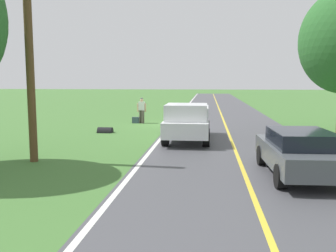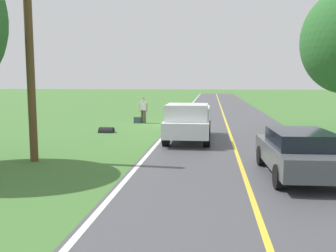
# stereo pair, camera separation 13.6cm
# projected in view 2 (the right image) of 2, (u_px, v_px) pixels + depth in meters

# --- Properties ---
(ground_plane) EXTENTS (200.00, 200.00, 0.00)m
(ground_plane) POSITION_uv_depth(u_px,v_px,m) (160.00, 125.00, 24.28)
(ground_plane) COLOR #427033
(road_surface) EXTENTS (7.31, 120.00, 0.00)m
(road_surface) POSITION_uv_depth(u_px,v_px,m) (227.00, 126.00, 23.77)
(road_surface) COLOR #47474C
(road_surface) RESTS_ON ground
(lane_edge_line) EXTENTS (0.16, 117.60, 0.00)m
(lane_edge_line) POSITION_uv_depth(u_px,v_px,m) (174.00, 125.00, 24.17)
(lane_edge_line) COLOR silver
(lane_edge_line) RESTS_ON ground
(lane_centre_line) EXTENTS (0.14, 117.60, 0.00)m
(lane_centre_line) POSITION_uv_depth(u_px,v_px,m) (227.00, 125.00, 23.77)
(lane_centre_line) COLOR gold
(lane_centre_line) RESTS_ON ground
(hitchhiker_walking) EXTENTS (0.62, 0.52, 1.75)m
(hitchhiker_walking) POSITION_uv_depth(u_px,v_px,m) (143.00, 109.00, 25.03)
(hitchhiker_walking) COLOR #4C473D
(hitchhiker_walking) RESTS_ON ground
(suitcase_carried) EXTENTS (0.47, 0.21, 0.42)m
(suitcase_carried) POSITION_uv_depth(u_px,v_px,m) (137.00, 120.00, 25.11)
(suitcase_carried) COLOR #384C56
(suitcase_carried) RESTS_ON ground
(pickup_truck_passing) EXTENTS (2.10, 5.40, 1.82)m
(pickup_truck_passing) POSITION_uv_depth(u_px,v_px,m) (188.00, 121.00, 17.56)
(pickup_truck_passing) COLOR silver
(pickup_truck_passing) RESTS_ON ground
(sedan_mid_oncoming) EXTENTS (2.05, 4.46, 1.41)m
(sedan_mid_oncoming) POSITION_uv_depth(u_px,v_px,m) (299.00, 152.00, 11.03)
(sedan_mid_oncoming) COLOR #4C5156
(sedan_mid_oncoming) RESTS_ON ground
(utility_pole_roadside) EXTENTS (0.28, 0.28, 8.03)m
(utility_pole_roadside) POSITION_uv_depth(u_px,v_px,m) (29.00, 47.00, 12.76)
(utility_pole_roadside) COLOR brown
(utility_pole_roadside) RESTS_ON ground
(drainage_culvert) EXTENTS (0.80, 0.60, 0.60)m
(drainage_culvert) POSITION_uv_depth(u_px,v_px,m) (107.00, 132.00, 20.59)
(drainage_culvert) COLOR black
(drainage_culvert) RESTS_ON ground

